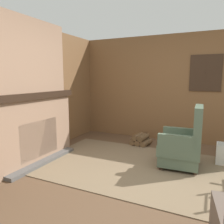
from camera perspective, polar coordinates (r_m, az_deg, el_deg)
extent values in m
plane|color=brown|center=(3.27, 10.22, -18.49)|extent=(14.00, 14.00, 0.00)
cube|color=brown|center=(4.24, -23.16, 4.78)|extent=(0.06, 5.42, 2.49)
cube|color=brown|center=(5.31, 17.49, 5.78)|extent=(5.42, 0.06, 2.49)
cube|color=#382619|center=(5.22, 23.26, 9.34)|extent=(0.65, 0.02, 0.79)
cube|color=silver|center=(5.23, 23.27, 9.34)|extent=(0.61, 0.01, 0.75)
cube|color=#382619|center=(5.22, 23.26, 9.34)|extent=(0.02, 0.02, 0.75)
cube|color=#382619|center=(5.22, 23.26, 9.34)|extent=(0.61, 0.02, 0.02)
cube|color=#9E7A60|center=(4.16, -20.44, -4.51)|extent=(0.41, 1.71, 1.14)
cube|color=black|center=(4.08, -18.72, -6.57)|extent=(0.08, 0.89, 0.64)
cube|color=#565451|center=(4.13, -17.20, -12.30)|extent=(0.16, 1.54, 0.06)
cube|color=black|center=(4.07, -20.92, 4.09)|extent=(0.51, 1.81, 0.11)
cube|color=#9E7A60|center=(4.07, -21.45, 13.41)|extent=(0.36, 1.50, 1.22)
cube|color=#7A664C|center=(3.80, 9.94, -14.34)|extent=(3.85, 2.15, 0.01)
cube|color=#516651|center=(3.92, 17.10, -11.10)|extent=(0.65, 0.63, 0.24)
cube|color=#516651|center=(3.87, 17.20, -9.02)|extent=(0.69, 0.66, 0.18)
cube|color=#516651|center=(3.76, 21.57, -3.36)|extent=(0.15, 0.64, 0.64)
cube|color=#516651|center=(3.56, 16.61, -7.37)|extent=(0.60, 0.12, 0.20)
cube|color=#516651|center=(4.08, 17.40, -5.33)|extent=(0.60, 0.12, 0.20)
cylinder|color=#332319|center=(3.77, 12.52, -14.19)|extent=(0.05, 0.05, 0.06)
cylinder|color=#332319|center=(4.24, 13.73, -11.60)|extent=(0.05, 0.05, 0.06)
cylinder|color=#332319|center=(3.73, 20.77, -14.84)|extent=(0.05, 0.05, 0.06)
cylinder|color=#332319|center=(4.20, 20.99, -12.13)|extent=(0.05, 0.05, 0.06)
cylinder|color=brown|center=(5.07, 6.13, -7.54)|extent=(0.19, 0.39, 0.13)
cylinder|color=brown|center=(5.01, 7.48, -7.77)|extent=(0.19, 0.39, 0.13)
cylinder|color=brown|center=(4.95, 8.87, -7.99)|extent=(0.19, 0.39, 0.13)
cylinder|color=brown|center=(5.01, 6.82, -6.42)|extent=(0.19, 0.39, 0.13)
cylinder|color=brown|center=(4.95, 8.20, -6.63)|extent=(0.19, 0.39, 0.13)
cube|color=white|center=(4.36, 25.59, -9.60)|extent=(0.01, 0.30, 0.35)
cube|color=gray|center=(4.62, -14.84, 6.29)|extent=(0.13, 0.25, 0.12)
cube|color=silver|center=(4.58, -14.19, 6.36)|extent=(0.01, 0.04, 0.02)
cylinder|color=#336093|center=(4.05, -22.44, 6.67)|extent=(0.07, 0.28, 0.27)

